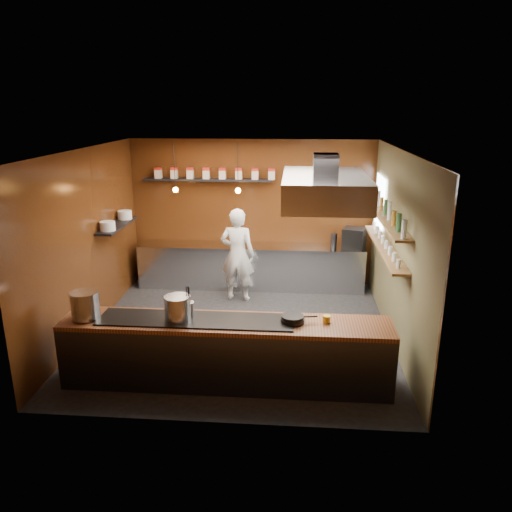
# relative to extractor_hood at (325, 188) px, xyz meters

# --- Properties ---
(floor) EXTENTS (5.00, 5.00, 0.00)m
(floor) POSITION_rel_extractor_hood_xyz_m (-1.30, 0.40, -2.51)
(floor) COLOR black
(floor) RESTS_ON ground
(back_wall) EXTENTS (5.00, 0.00, 5.00)m
(back_wall) POSITION_rel_extractor_hood_xyz_m (-1.30, 2.90, -1.01)
(back_wall) COLOR #351409
(back_wall) RESTS_ON ground
(left_wall) EXTENTS (0.00, 5.00, 5.00)m
(left_wall) POSITION_rel_extractor_hood_xyz_m (-3.80, 0.40, -1.01)
(left_wall) COLOR #351409
(left_wall) RESTS_ON ground
(right_wall) EXTENTS (0.00, 5.00, 5.00)m
(right_wall) POSITION_rel_extractor_hood_xyz_m (1.20, 0.40, -1.01)
(right_wall) COLOR brown
(right_wall) RESTS_ON ground
(ceiling) EXTENTS (5.00, 5.00, 0.00)m
(ceiling) POSITION_rel_extractor_hood_xyz_m (-1.30, 0.40, 0.49)
(ceiling) COLOR silver
(ceiling) RESTS_ON back_wall
(window_pane) EXTENTS (0.00, 1.00, 1.00)m
(window_pane) POSITION_rel_extractor_hood_xyz_m (1.15, 2.10, -0.61)
(window_pane) COLOR white
(window_pane) RESTS_ON right_wall
(prep_counter) EXTENTS (4.60, 0.65, 0.90)m
(prep_counter) POSITION_rel_extractor_hood_xyz_m (-1.30, 2.57, -2.06)
(prep_counter) COLOR silver
(prep_counter) RESTS_ON floor
(pass_counter) EXTENTS (4.40, 0.72, 0.94)m
(pass_counter) POSITION_rel_extractor_hood_xyz_m (-1.30, -1.20, -2.04)
(pass_counter) COLOR #38383D
(pass_counter) RESTS_ON floor
(tin_shelf) EXTENTS (2.60, 0.26, 0.04)m
(tin_shelf) POSITION_rel_extractor_hood_xyz_m (-2.20, 2.76, -0.31)
(tin_shelf) COLOR black
(tin_shelf) RESTS_ON back_wall
(plate_shelf) EXTENTS (0.30, 1.40, 0.04)m
(plate_shelf) POSITION_rel_extractor_hood_xyz_m (-3.64, 1.40, -0.96)
(plate_shelf) COLOR black
(plate_shelf) RESTS_ON left_wall
(bottle_shelf_upper) EXTENTS (0.26, 2.80, 0.04)m
(bottle_shelf_upper) POSITION_rel_extractor_hood_xyz_m (1.04, 0.70, -0.59)
(bottle_shelf_upper) COLOR brown
(bottle_shelf_upper) RESTS_ON right_wall
(bottle_shelf_lower) EXTENTS (0.26, 2.80, 0.04)m
(bottle_shelf_lower) POSITION_rel_extractor_hood_xyz_m (1.04, 0.70, -1.06)
(bottle_shelf_lower) COLOR brown
(bottle_shelf_lower) RESTS_ON right_wall
(extractor_hood) EXTENTS (1.20, 2.00, 0.72)m
(extractor_hood) POSITION_rel_extractor_hood_xyz_m (0.00, 0.00, 0.00)
(extractor_hood) COLOR #38383D
(extractor_hood) RESTS_ON ceiling
(pendant_left) EXTENTS (0.10, 0.10, 0.95)m
(pendant_left) POSITION_rel_extractor_hood_xyz_m (-2.70, 2.10, -0.35)
(pendant_left) COLOR black
(pendant_left) RESTS_ON ceiling
(pendant_right) EXTENTS (0.10, 0.10, 0.95)m
(pendant_right) POSITION_rel_extractor_hood_xyz_m (-1.50, 2.10, -0.35)
(pendant_right) COLOR black
(pendant_right) RESTS_ON ceiling
(storage_tins) EXTENTS (2.43, 0.13, 0.22)m
(storage_tins) POSITION_rel_extractor_hood_xyz_m (-2.05, 2.76, -0.17)
(storage_tins) COLOR #BCB09C
(storage_tins) RESTS_ON tin_shelf
(plate_stacks) EXTENTS (0.26, 1.16, 0.16)m
(plate_stacks) POSITION_rel_extractor_hood_xyz_m (-3.64, 1.40, -0.86)
(plate_stacks) COLOR white
(plate_stacks) RESTS_ON plate_shelf
(bottles) EXTENTS (0.06, 2.66, 0.24)m
(bottles) POSITION_rel_extractor_hood_xyz_m (1.04, 0.70, -0.45)
(bottles) COLOR silver
(bottles) RESTS_ON bottle_shelf_upper
(wine_glasses) EXTENTS (0.07, 2.37, 0.13)m
(wine_glasses) POSITION_rel_extractor_hood_xyz_m (1.04, 0.70, -0.97)
(wine_glasses) COLOR silver
(wine_glasses) RESTS_ON bottle_shelf_lower
(stockpot_large) EXTENTS (0.49, 0.49, 0.36)m
(stockpot_large) POSITION_rel_extractor_hood_xyz_m (-3.17, -1.26, -1.38)
(stockpot_large) COLOR #B4B7BC
(stockpot_large) RESTS_ON pass_counter
(stockpot_small) EXTENTS (0.42, 0.42, 0.33)m
(stockpot_small) POSITION_rel_extractor_hood_xyz_m (-1.93, -1.23, -1.40)
(stockpot_small) COLOR silver
(stockpot_small) RESTS_ON pass_counter
(utensil_crock) EXTENTS (0.20, 0.20, 0.21)m
(utensil_crock) POSITION_rel_extractor_hood_xyz_m (-1.81, -1.13, -1.46)
(utensil_crock) COLOR #B0B3B7
(utensil_crock) RESTS_ON pass_counter
(frying_pan) EXTENTS (0.49, 0.32, 0.08)m
(frying_pan) POSITION_rel_extractor_hood_xyz_m (-0.42, -1.17, -1.53)
(frying_pan) COLOR black
(frying_pan) RESTS_ON pass_counter
(butter_jar) EXTENTS (0.13, 0.13, 0.10)m
(butter_jar) POSITION_rel_extractor_hood_xyz_m (0.03, -1.13, -1.54)
(butter_jar) COLOR gold
(butter_jar) RESTS_ON pass_counter
(espresso_machine) EXTENTS (0.52, 0.51, 0.42)m
(espresso_machine) POSITION_rel_extractor_hood_xyz_m (0.77, 2.50, -1.40)
(espresso_machine) COLOR black
(espresso_machine) RESTS_ON prep_counter
(chef) EXTENTS (0.71, 0.51, 1.81)m
(chef) POSITION_rel_extractor_hood_xyz_m (-1.50, 1.86, -1.60)
(chef) COLOR silver
(chef) RESTS_ON floor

